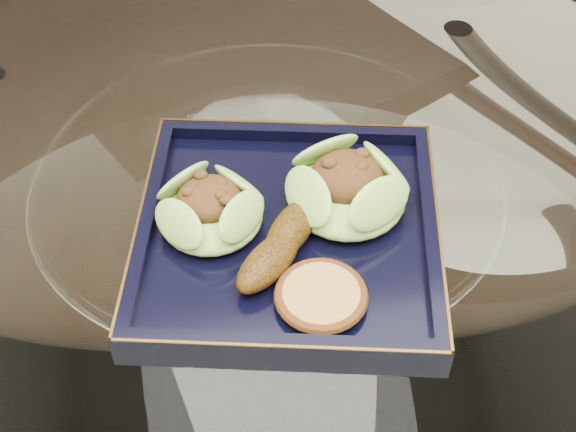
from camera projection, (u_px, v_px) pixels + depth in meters
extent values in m
cylinder|color=white|center=(268.00, 222.00, 0.77)|extent=(1.10, 1.10, 0.01)
torus|color=black|center=(268.00, 222.00, 0.77)|extent=(1.13, 1.13, 0.02)
cylinder|color=black|center=(420.00, 235.00, 1.27)|extent=(0.04, 0.04, 0.75)
cylinder|color=black|center=(60.00, 282.00, 1.20)|extent=(0.04, 0.04, 0.75)
cube|color=black|center=(212.00, 148.00, 1.27)|extent=(0.55, 0.55, 0.04)
cylinder|color=black|center=(181.00, 366.00, 1.28)|extent=(0.03, 0.03, 0.45)
cylinder|color=black|center=(360.00, 270.00, 1.41)|extent=(0.03, 0.03, 0.45)
cylinder|color=black|center=(89.00, 229.00, 1.48)|extent=(0.03, 0.03, 0.45)
cylinder|color=black|center=(253.00, 156.00, 1.62)|extent=(0.03, 0.03, 0.45)
cube|color=black|center=(288.00, 238.00, 0.73)|extent=(0.32, 0.32, 0.02)
ellipsoid|color=#5D922A|center=(210.00, 212.00, 0.72)|extent=(0.12, 0.12, 0.03)
ellipsoid|color=#71A32F|center=(347.00, 191.00, 0.73)|extent=(0.11, 0.11, 0.04)
ellipsoid|color=#573509|center=(292.00, 228.00, 0.71)|extent=(0.12, 0.15, 0.03)
cylinder|color=#C48E41|center=(321.00, 297.00, 0.67)|extent=(0.09, 0.09, 0.01)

